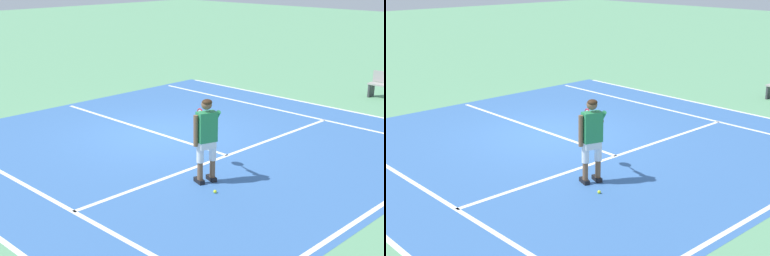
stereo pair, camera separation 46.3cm
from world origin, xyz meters
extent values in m
plane|color=#609E70|center=(0.00, 0.00, 0.00)|extent=(80.00, 80.00, 0.00)
cube|color=#3866A8|center=(0.00, -0.88, 0.00)|extent=(10.98, 10.53, 0.00)
cube|color=white|center=(0.00, -5.95, 0.00)|extent=(10.98, 0.10, 0.01)
cube|color=white|center=(0.00, -2.21, 0.00)|extent=(8.23, 0.10, 0.01)
cube|color=white|center=(0.00, 0.99, 0.00)|extent=(0.10, 6.40, 0.01)
cube|color=white|center=(-4.12, -0.88, 0.00)|extent=(0.10, 10.13, 0.01)
cube|color=white|center=(4.12, -0.88, 0.00)|extent=(0.10, 10.13, 0.01)
cube|color=white|center=(5.49, -0.88, 0.00)|extent=(0.10, 10.13, 0.01)
cube|color=black|center=(-1.61, -2.87, 0.04)|extent=(0.19, 0.30, 0.09)
cube|color=black|center=(-1.34, -2.96, 0.04)|extent=(0.19, 0.30, 0.09)
cylinder|color=brown|center=(-1.62, -2.91, 0.27)|extent=(0.11, 0.11, 0.36)
cylinder|color=silver|center=(-1.62, -2.91, 0.66)|extent=(0.14, 0.14, 0.41)
cylinder|color=brown|center=(-1.35, -3.00, 0.27)|extent=(0.11, 0.11, 0.36)
cylinder|color=silver|center=(-1.35, -3.00, 0.66)|extent=(0.14, 0.14, 0.41)
cube|color=silver|center=(-1.49, -2.95, 0.82)|extent=(0.38, 0.29, 0.20)
cube|color=#28844C|center=(-1.49, -2.95, 1.16)|extent=(0.43, 0.33, 0.60)
cylinder|color=brown|center=(-1.71, -2.88, 1.11)|extent=(0.09, 0.09, 0.62)
cylinder|color=#28844C|center=(-1.21, -2.95, 1.31)|extent=(0.17, 0.28, 0.29)
cylinder|color=brown|center=(-1.10, -2.76, 1.17)|extent=(0.16, 0.30, 0.14)
sphere|color=brown|center=(-1.48, -2.94, 1.60)|extent=(0.21, 0.21, 0.21)
ellipsoid|color=#382314|center=(-1.49, -2.96, 1.66)|extent=(0.25, 0.25, 0.12)
cylinder|color=#232326|center=(-1.02, -2.55, 1.14)|extent=(0.09, 0.20, 0.03)
cylinder|color=red|center=(-0.98, -2.41, 1.14)|extent=(0.05, 0.10, 0.02)
torus|color=red|center=(-0.92, -2.24, 1.14)|extent=(0.12, 0.29, 0.30)
cylinder|color=silver|center=(-0.92, -2.24, 1.14)|extent=(0.08, 0.24, 0.25)
sphere|color=#CCE02D|center=(-1.76, -3.44, 0.03)|extent=(0.07, 0.07, 0.07)
cube|color=#38383D|center=(7.67, -1.78, 0.21)|extent=(0.36, 0.06, 0.42)
camera|label=1|loc=(-8.78, -9.78, 4.17)|focal=50.41mm
camera|label=2|loc=(-8.45, -10.10, 4.17)|focal=50.41mm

